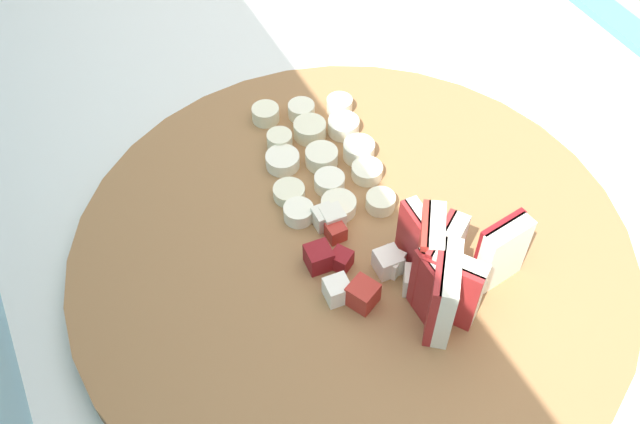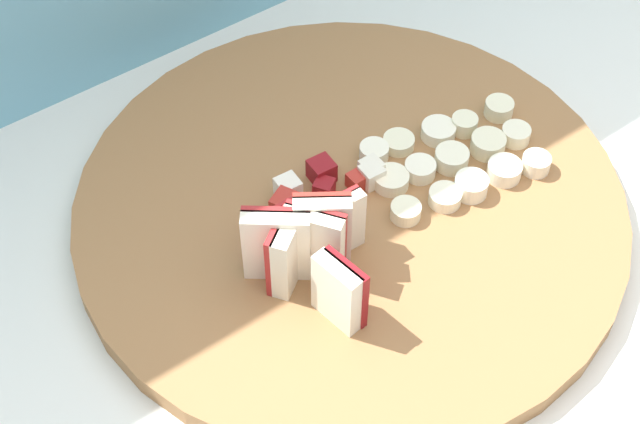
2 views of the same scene
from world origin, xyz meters
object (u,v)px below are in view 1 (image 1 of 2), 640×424
Objects in this scene: apple_wedge_fan at (445,269)px; banana_slice_rows at (321,155)px; cutting_board at (352,253)px; apple_dice_pile at (358,261)px.

banana_slice_rows is (0.16, 0.02, -0.02)m from apple_wedge_fan.
cutting_board is 2.74× the size of banana_slice_rows.
apple_dice_pile is at bearing 162.35° from cutting_board.
apple_dice_pile is (-0.02, 0.01, 0.02)m from cutting_board.
apple_wedge_fan reaches higher than apple_dice_pile.
apple_dice_pile is at bearing 42.68° from apple_wedge_fan.
apple_wedge_fan is 0.62× the size of banana_slice_rows.
apple_dice_pile is 0.12m from banana_slice_rows.
apple_dice_pile is (0.05, 0.04, -0.02)m from apple_wedge_fan.
apple_wedge_fan is 0.94× the size of apple_dice_pile.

